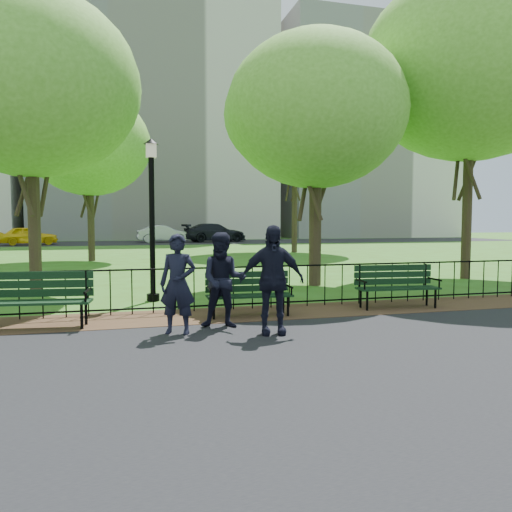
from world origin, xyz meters
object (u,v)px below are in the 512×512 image
object	(u,v)px
tree_near_w	(30,84)
sedan_silver	(163,234)
park_bench_main	(236,288)
lamppost	(152,213)
park_bench_left_a	(36,293)
park_bench_right_a	(396,281)
tree_far_c	(89,144)
person_mid	(223,280)
tree_near_e	(316,111)
person_left	(178,284)
person_right	(272,280)
sedan_dark	(215,233)
taxi	(29,236)
tree_mid_e	(471,67)
tree_far_e	(295,115)

from	to	relation	value
tree_near_w	sedan_silver	xyz separation A→B (m)	(5.48, 29.57, -4.39)
park_bench_main	lamppost	bearing A→B (deg)	122.81
park_bench_left_a	park_bench_right_a	size ratio (longest dim) A/B	1.07
park_bench_main	park_bench_right_a	world-z (taller)	park_bench_right_a
park_bench_left_a	tree_far_c	world-z (taller)	tree_far_c
park_bench_right_a	tree_near_w	world-z (taller)	tree_near_w
park_bench_left_a	park_bench_right_a	bearing A→B (deg)	8.29
lamppost	person_mid	xyz separation A→B (m)	(0.98, -3.23, -1.17)
tree_near_e	person_left	xyz separation A→B (m)	(-4.40, -5.15, -4.03)
tree_near_w	person_right	size ratio (longest dim) A/B	4.25
sedan_dark	lamppost	bearing A→B (deg)	158.90
park_bench_right_a	lamppost	size ratio (longest dim) A/B	0.48
tree_far_c	taxi	size ratio (longest dim) A/B	1.83
tree_near_e	person_right	size ratio (longest dim) A/B	4.01
park_bench_right_a	tree_near_w	distance (m)	9.80
tree_far_c	sedan_silver	distance (m)	20.26
park_bench_right_a	tree_near_w	xyz separation A→B (m)	(-7.59, 4.18, 4.58)
lamppost	sedan_silver	size ratio (longest dim) A/B	0.82
tree_far_c	person_left	xyz separation A→B (m)	(2.20, -15.83, -4.44)
tree_near_e	person_left	distance (m)	7.88
person_left	person_right	bearing A→B (deg)	5.61
tree_far_c	person_right	size ratio (longest dim) A/B	4.35
lamppost	taxi	size ratio (longest dim) A/B	0.88
tree_near_w	taxi	size ratio (longest dim) A/B	1.79
tree_near_w	tree_mid_e	distance (m)	12.67
park_bench_left_a	sedan_silver	bearing A→B (deg)	88.87
lamppost	sedan_dark	bearing A→B (deg)	77.20
lamppost	person_mid	distance (m)	3.58
tree_mid_e	park_bench_main	bearing A→B (deg)	-152.47
park_bench_left_a	tree_mid_e	world-z (taller)	tree_mid_e
tree_near_e	person_mid	distance (m)	7.28
sedan_silver	person_right	bearing A→B (deg)	175.72
tree_near_w	person_left	distance (m)	7.54
tree_near_w	park_bench_left_a	bearing A→B (deg)	-81.13
tree_near_e	sedan_silver	world-z (taller)	tree_near_e
lamppost	taxi	distance (m)	30.47
person_right	sedan_dark	world-z (taller)	person_right
tree_near_e	sedan_dark	distance (m)	30.29
tree_far_c	person_mid	distance (m)	16.46
tree_near_w	person_mid	bearing A→B (deg)	-54.09
tree_far_e	tree_near_e	bearing A→B (deg)	-107.22
tree_near_e	person_mid	size ratio (longest dim) A/B	4.33
lamppost	tree_near_e	world-z (taller)	tree_near_e
park_bench_right_a	tree_far_c	size ratio (longest dim) A/B	0.23
tree_far_c	person_mid	bearing A→B (deg)	-79.12
tree_far_e	person_right	xyz separation A→B (m)	(-7.38, -19.85, -7.01)
sedan_dark	person_right	bearing A→B (deg)	162.83
park_bench_main	tree_mid_e	world-z (taller)	tree_mid_e
park_bench_main	lamppost	distance (m)	3.11
person_left	sedan_dark	size ratio (longest dim) A/B	0.29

